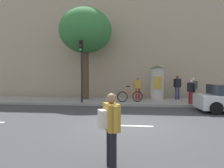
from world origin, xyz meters
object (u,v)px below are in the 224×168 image
object	(u,v)px
street_tree	(86,31)
pedestrian_near_pole	(138,86)
pedestrian_with_backpack	(191,90)
bicycle_leaning	(130,96)
traffic_light	(81,61)
poster_column	(157,82)
pedestrian_in_dark_shirt	(177,85)
pedestrian_tallest	(193,87)
pedestrian_in_red_top	(110,123)

from	to	relation	value
street_tree	pedestrian_near_pole	distance (m)	5.72
pedestrian_with_backpack	bicycle_leaning	bearing A→B (deg)	171.67
traffic_light	bicycle_leaning	xyz separation A→B (m)	(3.14, 0.81, -2.35)
poster_column	pedestrian_in_dark_shirt	size ratio (longest dim) A/B	1.40
pedestrian_with_backpack	pedestrian_tallest	bearing A→B (deg)	71.27
pedestrian_in_red_top	bicycle_leaning	world-z (taller)	pedestrian_in_red_top
pedestrian_in_dark_shirt	poster_column	bearing A→B (deg)	-165.47
traffic_light	poster_column	distance (m)	5.78
street_tree	pedestrian_with_backpack	bearing A→B (deg)	-15.66
traffic_light	pedestrian_near_pole	bearing A→B (deg)	30.29
traffic_light	pedestrian_tallest	world-z (taller)	traffic_light
street_tree	bicycle_leaning	xyz separation A→B (m)	(3.40, -1.46, -4.74)
pedestrian_in_red_top	pedestrian_near_pole	world-z (taller)	pedestrian_near_pole
pedestrian_in_dark_shirt	pedestrian_near_pole	xyz separation A→B (m)	(-2.94, -0.60, -0.08)
poster_column	pedestrian_near_pole	size ratio (longest dim) A/B	1.49
pedestrian_in_red_top	pedestrian_with_backpack	bearing A→B (deg)	66.36
pedestrian_in_red_top	pedestrian_tallest	size ratio (longest dim) A/B	0.95
pedestrian_with_backpack	bicycle_leaning	size ratio (longest dim) A/B	0.89
traffic_light	street_tree	xyz separation A→B (m)	(-0.27, 2.28, 2.39)
traffic_light	pedestrian_tallest	bearing A→B (deg)	16.30
pedestrian_in_dark_shirt	bicycle_leaning	distance (m)	4.03
street_tree	pedestrian_in_dark_shirt	size ratio (longest dim) A/B	3.83
pedestrian_in_dark_shirt	bicycle_leaning	bearing A→B (deg)	-151.02
street_tree	pedestrian_with_backpack	world-z (taller)	street_tree
street_tree	pedestrian_in_dark_shirt	bearing A→B (deg)	3.83
bicycle_leaning	pedestrian_in_red_top	bearing A→B (deg)	-91.07
pedestrian_near_pole	bicycle_leaning	xyz separation A→B (m)	(-0.53, -1.33, -0.60)
poster_column	pedestrian_in_red_top	world-z (taller)	poster_column
pedestrian_tallest	bicycle_leaning	world-z (taller)	pedestrian_tallest
traffic_light	pedestrian_in_red_top	bearing A→B (deg)	-71.58
pedestrian_in_dark_shirt	street_tree	bearing A→B (deg)	-176.17
traffic_light	bicycle_leaning	bearing A→B (deg)	14.56
pedestrian_in_red_top	pedestrian_with_backpack	world-z (taller)	pedestrian_with_backpack
traffic_light	pedestrian_tallest	size ratio (longest dim) A/B	2.49
pedestrian_in_red_top	bicycle_leaning	xyz separation A→B (m)	(0.18, 9.69, -0.39)
pedestrian_with_backpack	bicycle_leaning	world-z (taller)	pedestrian_with_backpack
pedestrian_with_backpack	poster_column	bearing A→B (deg)	131.96
traffic_light	pedestrian_in_dark_shirt	size ratio (longest dim) A/B	2.26
pedestrian_in_red_top	pedestrian_in_dark_shirt	xyz separation A→B (m)	(3.66, 11.61, 0.29)
pedestrian_tallest	traffic_light	bearing A→B (deg)	-163.70
street_tree	pedestrian_with_backpack	size ratio (longest dim) A/B	4.48
poster_column	pedestrian_in_dark_shirt	xyz separation A→B (m)	(1.54, 0.40, -0.21)
traffic_light	pedestrian_in_red_top	size ratio (longest dim) A/B	2.62
pedestrian_in_red_top	pedestrian_near_pole	xyz separation A→B (m)	(0.71, 11.02, 0.21)
traffic_light	pedestrian_with_backpack	distance (m)	7.20
traffic_light	street_tree	bearing A→B (deg)	96.68
traffic_light	street_tree	world-z (taller)	street_tree
street_tree	pedestrian_near_pole	bearing A→B (deg)	-1.98
pedestrian_with_backpack	traffic_light	bearing A→B (deg)	-177.90
pedestrian_in_red_top	pedestrian_near_pole	distance (m)	11.04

